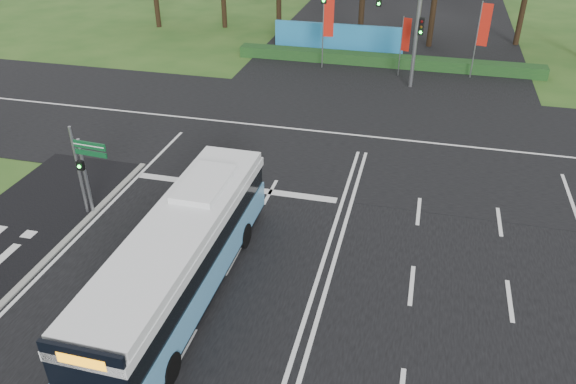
{
  "coord_description": "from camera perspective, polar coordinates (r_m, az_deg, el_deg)",
  "views": [
    {
      "loc": [
        2.8,
        -15.97,
        13.01
      ],
      "look_at": [
        -1.72,
        2.0,
        2.0
      ],
      "focal_mm": 35.0,
      "sensor_mm": 36.0,
      "label": 1
    }
  ],
  "objects": [
    {
      "name": "kerb_strip",
      "position": [
        22.41,
        -24.9,
        -7.96
      ],
      "size": [
        0.25,
        18.0,
        0.12
      ],
      "primitive_type": "cube",
      "color": "gray",
      "rests_on": "ground"
    },
    {
      "name": "street_sign",
      "position": [
        24.1,
        -20.05,
        2.94
      ],
      "size": [
        1.56,
        0.21,
        4.01
      ],
      "rotation": [
        0.0,
        0.0,
        -0.07
      ],
      "color": "gray",
      "rests_on": "ground"
    },
    {
      "name": "blue_hoarding",
      "position": [
        45.11,
        5.12,
        15.29
      ],
      "size": [
        10.0,
        0.3,
        2.2
      ],
      "primitive_type": "cube",
      "color": "#227CB8",
      "rests_on": "ground"
    },
    {
      "name": "pedestrian_signal",
      "position": [
        24.45,
        -19.96,
        1.69
      ],
      "size": [
        0.29,
        0.42,
        3.47
      ],
      "rotation": [
        0.0,
        0.0,
        -0.08
      ],
      "color": "gray",
      "rests_on": "ground"
    },
    {
      "name": "traffic_light_gantry",
      "position": [
        37.5,
        10.27,
        17.4
      ],
      "size": [
        8.41,
        0.28,
        7.0
      ],
      "color": "gray",
      "rests_on": "ground"
    },
    {
      "name": "banner_flag_right",
      "position": [
        40.56,
        19.12,
        15.3
      ],
      "size": [
        0.74,
        0.24,
        5.15
      ],
      "rotation": [
        0.0,
        0.0,
        -0.26
      ],
      "color": "gray",
      "rests_on": "ground"
    },
    {
      "name": "ground",
      "position": [
        20.79,
        3.28,
        -8.09
      ],
      "size": [
        120.0,
        120.0,
        0.0
      ],
      "primitive_type": "plane",
      "color": "#28511B",
      "rests_on": "ground"
    },
    {
      "name": "road_main",
      "position": [
        20.78,
        3.29,
        -8.05
      ],
      "size": [
        20.0,
        120.0,
        0.04
      ],
      "primitive_type": "cube",
      "color": "black",
      "rests_on": "ground"
    },
    {
      "name": "road_cross",
      "position": [
        30.97,
        7.66,
        5.63
      ],
      "size": [
        120.0,
        14.0,
        0.05
      ],
      "primitive_type": "cube",
      "color": "black",
      "rests_on": "ground"
    },
    {
      "name": "hedge",
      "position": [
        42.48,
        9.95,
        13.0
      ],
      "size": [
        22.0,
        1.2,
        0.8
      ],
      "primitive_type": "cube",
      "color": "#153B18",
      "rests_on": "ground"
    },
    {
      "name": "banner_flag_left",
      "position": [
        40.74,
        3.99,
        16.89
      ],
      "size": [
        0.76,
        0.14,
        5.14
      ],
      "rotation": [
        0.0,
        0.0,
        0.11
      ],
      "color": "gray",
      "rests_on": "ground"
    },
    {
      "name": "city_bus",
      "position": [
        19.1,
        -10.78,
        -6.47
      ],
      "size": [
        2.51,
        11.34,
        3.25
      ],
      "rotation": [
        0.0,
        0.0,
        -0.01
      ],
      "color": "#5A9ED0",
      "rests_on": "ground"
    },
    {
      "name": "banner_flag_mid",
      "position": [
        39.78,
        11.79,
        15.07
      ],
      "size": [
        0.59,
        0.21,
        4.11
      ],
      "rotation": [
        0.0,
        0.0,
        -0.28
      ],
      "color": "gray",
      "rests_on": "ground"
    }
  ]
}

